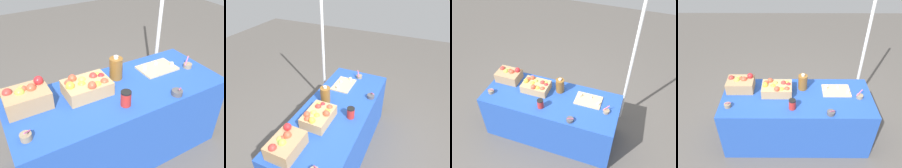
# 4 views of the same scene
# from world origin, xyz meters

# --- Properties ---
(ground_plane) EXTENTS (10.00, 10.00, 0.00)m
(ground_plane) POSITION_xyz_m (0.00, 0.00, 0.00)
(ground_plane) COLOR #56514C
(table) EXTENTS (1.90, 0.76, 0.74)m
(table) POSITION_xyz_m (0.00, 0.00, 0.37)
(table) COLOR #234CAD
(table) RESTS_ON ground_plane
(apple_crate_left) EXTENTS (0.34, 0.26, 0.20)m
(apple_crate_left) POSITION_xyz_m (-0.73, 0.16, 0.83)
(apple_crate_left) COLOR tan
(apple_crate_left) RESTS_ON table
(apple_crate_middle) EXTENTS (0.38, 0.26, 0.17)m
(apple_crate_middle) POSITION_xyz_m (-0.25, 0.08, 0.81)
(apple_crate_middle) COLOR tan
(apple_crate_middle) RESTS_ON table
(cutting_board_front) EXTENTS (0.36, 0.25, 0.05)m
(cutting_board_front) POSITION_xyz_m (0.51, 0.12, 0.75)
(cutting_board_front) COLOR #D1B284
(cutting_board_front) RESTS_ON table
(sample_bowl_near) EXTENTS (0.08, 0.09, 0.10)m
(sample_bowl_near) POSITION_xyz_m (-0.83, -0.19, 0.77)
(sample_bowl_near) COLOR gray
(sample_bowl_near) RESTS_ON table
(sample_bowl_mid) EXTENTS (0.09, 0.09, 0.09)m
(sample_bowl_mid) POSITION_xyz_m (0.38, -0.31, 0.76)
(sample_bowl_mid) COLOR #4C4C51
(sample_bowl_mid) RESTS_ON table
(sample_bowl_far) EXTENTS (0.09, 0.08, 0.11)m
(sample_bowl_far) POSITION_xyz_m (0.78, -0.01, 0.76)
(sample_bowl_far) COLOR gray
(sample_bowl_far) RESTS_ON table
(cider_jug) EXTENTS (0.12, 0.12, 0.23)m
(cider_jug) POSITION_xyz_m (0.08, 0.17, 0.84)
(cider_jug) COLOR brown
(cider_jug) RESTS_ON table
(coffee_cup) EXTENTS (0.08, 0.08, 0.13)m
(coffee_cup) POSITION_xyz_m (-0.06, -0.21, 0.80)
(coffee_cup) COLOR red
(coffee_cup) RESTS_ON table
(tent_pole) EXTENTS (0.04, 0.04, 2.29)m
(tent_pole) POSITION_xyz_m (0.96, 0.66, 1.15)
(tent_pole) COLOR white
(tent_pole) RESTS_ON ground_plane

